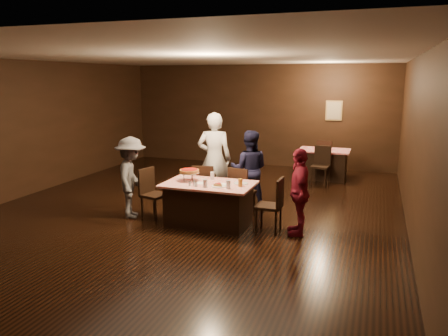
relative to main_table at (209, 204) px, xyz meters
The scene contains 23 objects.
room 2.00m from the main_table, 129.62° to the left, with size 10.00×10.04×3.02m.
main_table is the anchor object (origin of this frame).
back_table 4.70m from the main_table, 71.43° to the left, with size 1.30×0.90×0.77m, color red.
chair_far_left 0.85m from the main_table, 118.07° to the left, with size 0.42×0.42×0.95m, color black.
chair_far_right 0.85m from the main_table, 61.93° to the left, with size 0.42×0.42×0.95m, color black.
chair_end_left 1.10m from the main_table, behind, with size 0.42×0.42×0.95m, color black.
chair_end_right 1.10m from the main_table, ahead, with size 0.42×0.42×0.95m, color black.
chair_back_near 4.05m from the main_table, 68.27° to the left, with size 0.42×0.42×0.95m, color black.
chair_back_far 5.28m from the main_table, 73.51° to the left, with size 0.42×0.42×0.95m, color black.
diner_white_jacket 1.47m from the main_table, 106.54° to the left, with size 0.70×0.46×1.93m, color white.
diner_navy_hoodie 1.40m from the main_table, 73.68° to the left, with size 0.77×0.60×1.59m, color black.
diner_grey_knit 1.59m from the main_table, behind, with size 1.00×0.57×1.54m, color #545459.
diner_red_shirt 1.64m from the main_table, ahead, with size 0.87×0.36×1.48m, color maroon.
pizza_stand 0.70m from the main_table, behind, with size 0.38×0.38×0.22m.
plate_with_slice 0.51m from the main_table, 35.75° to the right, with size 0.25×0.25×0.06m.
plate_empty 0.69m from the main_table, 15.26° to the left, with size 0.25×0.25×0.01m, color white.
glass_front_left 0.55m from the main_table, 80.54° to the right, with size 0.08×0.08×0.14m, color silver.
glass_front_right 0.69m from the main_table, 29.05° to the right, with size 0.08×0.08×0.14m, color silver.
glass_amber 0.75m from the main_table, ahead, with size 0.08×0.08×0.14m, color #BF7F26.
glass_back 0.55m from the main_table, 99.46° to the left, with size 0.08×0.08×0.14m, color silver.
condiments 0.55m from the main_table, 122.43° to the right, with size 0.17×0.10×0.09m.
napkin_center 0.49m from the main_table, ahead, with size 0.16×0.16×0.01m, color white.
napkin_left 0.42m from the main_table, 161.57° to the right, with size 0.16×0.16×0.01m, color white.
Camera 1 is at (3.38, -7.78, 2.61)m, focal length 35.00 mm.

